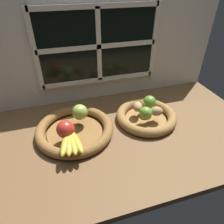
# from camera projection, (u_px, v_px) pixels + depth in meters

# --- Properties ---
(ground_plane) EXTENTS (1.40, 0.90, 0.03)m
(ground_plane) POSITION_uv_depth(u_px,v_px,m) (114.00, 126.00, 1.02)
(ground_plane) COLOR brown
(back_wall) EXTENTS (1.40, 0.05, 0.55)m
(back_wall) POSITION_uv_depth(u_px,v_px,m) (98.00, 51.00, 1.09)
(back_wall) COLOR silver
(back_wall) RESTS_ON ground_plane
(fruit_bowl_left) EXTENTS (0.36, 0.36, 0.05)m
(fruit_bowl_left) POSITION_uv_depth(u_px,v_px,m) (75.00, 130.00, 0.94)
(fruit_bowl_left) COLOR brown
(fruit_bowl_left) RESTS_ON ground_plane
(fruit_bowl_right) EXTENTS (0.31, 0.31, 0.05)m
(fruit_bowl_right) POSITION_uv_depth(u_px,v_px,m) (146.00, 116.00, 1.03)
(fruit_bowl_right) COLOR olive
(fruit_bowl_right) RESTS_ON ground_plane
(apple_red_front) EXTENTS (0.08, 0.08, 0.08)m
(apple_red_front) POSITION_uv_depth(u_px,v_px,m) (66.00, 129.00, 0.85)
(apple_red_front) COLOR red
(apple_red_front) RESTS_ON fruit_bowl_left
(apple_green_back) EXTENTS (0.08, 0.08, 0.08)m
(apple_green_back) POSITION_uv_depth(u_px,v_px,m) (80.00, 112.00, 0.95)
(apple_green_back) COLOR #99B74C
(apple_green_back) RESTS_ON fruit_bowl_left
(banana_bunch_front) EXTENTS (0.11, 0.17, 0.03)m
(banana_bunch_front) POSITION_uv_depth(u_px,v_px,m) (71.00, 141.00, 0.82)
(banana_bunch_front) COLOR gold
(banana_bunch_front) RESTS_ON fruit_bowl_left
(potato_small) EXTENTS (0.08, 0.07, 0.05)m
(potato_small) POSITION_uv_depth(u_px,v_px,m) (156.00, 111.00, 0.98)
(potato_small) COLOR #A38451
(potato_small) RESTS_ON fruit_bowl_right
(potato_oblong) EXTENTS (0.07, 0.08, 0.05)m
(potato_oblong) POSITION_uv_depth(u_px,v_px,m) (138.00, 107.00, 1.02)
(potato_oblong) COLOR tan
(potato_oblong) RESTS_ON fruit_bowl_right
(potato_back) EXTENTS (0.07, 0.06, 0.04)m
(potato_back) POSITION_uv_depth(u_px,v_px,m) (147.00, 103.00, 1.05)
(potato_back) COLOR #A38451
(potato_back) RESTS_ON fruit_bowl_right
(lime_near) EXTENTS (0.06, 0.06, 0.06)m
(lime_near) POSITION_uv_depth(u_px,v_px,m) (146.00, 113.00, 0.96)
(lime_near) COLOR #6B9E33
(lime_near) RESTS_ON fruit_bowl_right
(lime_far) EXTENTS (0.07, 0.07, 0.07)m
(lime_far) POSITION_uv_depth(u_px,v_px,m) (149.00, 102.00, 1.04)
(lime_far) COLOR olive
(lime_far) RESTS_ON fruit_bowl_right
(chili_pepper) EXTENTS (0.13, 0.05, 0.02)m
(chili_pepper) POSITION_uv_depth(u_px,v_px,m) (151.00, 113.00, 1.00)
(chili_pepper) COLOR red
(chili_pepper) RESTS_ON fruit_bowl_right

